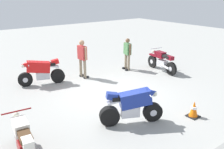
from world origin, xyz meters
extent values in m
plane|color=#9E9E99|center=(0.00, 0.00, 0.00)|extent=(40.00, 40.00, 0.00)
cylinder|color=black|center=(2.46, -2.86, 0.30)|extent=(0.62, 0.32, 0.60)
cylinder|color=black|center=(1.16, -2.48, 0.30)|extent=(0.64, 0.38, 0.60)
cylinder|color=silver|center=(2.46, -2.86, 0.30)|extent=(0.25, 0.23, 0.21)
cylinder|color=silver|center=(1.16, -2.48, 0.30)|extent=(0.25, 0.23, 0.21)
cube|color=silver|center=(1.76, -2.66, 0.40)|extent=(0.62, 0.43, 0.32)
cube|color=red|center=(1.91, -2.70, 0.80)|extent=(1.05, 0.62, 0.57)
cone|color=red|center=(2.41, -2.84, 0.95)|extent=(0.44, 0.43, 0.39)
cube|color=black|center=(1.52, -2.59, 0.87)|extent=(0.65, 0.42, 0.12)
cube|color=red|center=(1.24, -2.50, 0.95)|extent=(0.39, 0.31, 0.23)
cylinder|color=silver|center=(1.26, -2.59, 0.77)|extent=(0.40, 0.20, 0.17)
cylinder|color=silver|center=(1.31, -2.44, 0.77)|extent=(0.40, 0.20, 0.17)
cylinder|color=silver|center=(2.27, -2.80, 0.97)|extent=(0.23, 0.68, 0.04)
sphere|color=silver|center=(2.48, -2.87, 0.90)|extent=(0.16, 0.16, 0.16)
cylinder|color=black|center=(0.27, 2.38, 0.30)|extent=(0.61, 0.41, 0.60)
cylinder|color=black|center=(1.49, 1.80, 0.30)|extent=(0.64, 0.46, 0.60)
cylinder|color=silver|center=(0.27, 2.38, 0.30)|extent=(0.27, 0.25, 0.21)
cylinder|color=silver|center=(1.49, 1.80, 0.30)|extent=(0.27, 0.25, 0.21)
cube|color=silver|center=(0.92, 2.07, 0.40)|extent=(0.63, 0.50, 0.32)
cube|color=navy|center=(0.79, 2.13, 0.80)|extent=(1.05, 0.75, 0.57)
cone|color=navy|center=(0.32, 2.36, 0.95)|extent=(0.47, 0.46, 0.39)
cube|color=black|center=(1.15, 1.96, 0.87)|extent=(0.65, 0.50, 0.12)
cube|color=navy|center=(1.42, 1.83, 0.95)|extent=(0.41, 0.35, 0.23)
cylinder|color=silver|center=(1.41, 1.92, 0.77)|extent=(0.40, 0.25, 0.17)
cylinder|color=silver|center=(1.34, 1.78, 0.77)|extent=(0.40, 0.25, 0.17)
cylinder|color=silver|center=(0.45, 2.30, 0.97)|extent=(0.34, 0.65, 0.04)
sphere|color=silver|center=(0.25, 2.39, 0.90)|extent=(0.16, 0.16, 0.16)
cylinder|color=black|center=(-3.78, -1.55, 0.32)|extent=(0.21, 0.65, 0.64)
cylinder|color=black|center=(-3.57, -0.12, 0.32)|extent=(0.21, 0.65, 0.64)
cylinder|color=silver|center=(-3.78, -1.55, 0.32)|extent=(0.17, 0.24, 0.22)
cylinder|color=silver|center=(-3.57, -0.12, 0.32)|extent=(0.17, 0.24, 0.22)
cube|color=silver|center=(-3.67, -0.79, 0.42)|extent=(0.36, 0.60, 0.32)
cube|color=maroon|center=(-3.70, -0.98, 0.82)|extent=(0.40, 0.60, 0.30)
cube|color=maroon|center=(-3.78, -1.55, 0.67)|extent=(0.22, 0.46, 0.08)
cube|color=black|center=(-3.63, -0.54, 0.84)|extent=(0.35, 0.63, 0.12)
cube|color=maroon|center=(-3.59, -0.24, 0.82)|extent=(0.26, 0.35, 0.18)
cylinder|color=silver|center=(-3.44, -0.41, 0.37)|extent=(0.19, 0.57, 0.16)
cylinder|color=silver|center=(-3.74, -1.31, 1.07)|extent=(0.70, 0.14, 0.04)
sphere|color=silver|center=(-3.78, -1.53, 0.87)|extent=(0.16, 0.16, 0.16)
cylinder|color=black|center=(3.94, 1.16, 0.30)|extent=(0.22, 0.61, 0.60)
cylinder|color=maroon|center=(3.94, 1.16, 0.30)|extent=(0.20, 0.23, 0.21)
cube|color=maroon|center=(4.02, 1.88, 0.40)|extent=(0.34, 0.59, 0.32)
cube|color=white|center=(4.00, 1.68, 0.80)|extent=(0.38, 0.59, 0.30)
cube|color=white|center=(3.94, 1.16, 0.63)|extent=(0.21, 0.45, 0.08)
cube|color=#4C331E|center=(4.05, 2.12, 0.82)|extent=(0.32, 0.62, 0.12)
cube|color=white|center=(4.08, 2.42, 0.80)|extent=(0.25, 0.34, 0.18)
cylinder|color=maroon|center=(3.96, 1.35, 1.05)|extent=(0.70, 0.11, 0.04)
sphere|color=silver|center=(3.94, 1.13, 0.85)|extent=(0.16, 0.16, 0.16)
cylinder|color=gray|center=(-2.51, -2.23, 0.40)|extent=(0.16, 0.16, 0.80)
cube|color=black|center=(-2.45, -2.24, 0.04)|extent=(0.28, 0.15, 0.08)
cylinder|color=gray|center=(-2.44, -1.92, 0.40)|extent=(0.16, 0.16, 0.80)
cube|color=black|center=(-2.38, -1.93, 0.04)|extent=(0.28, 0.15, 0.08)
cube|color=#4C7F4C|center=(-2.47, -2.07, 1.08)|extent=(0.31, 0.49, 0.56)
cylinder|color=brown|center=(-2.53, -2.33, 1.10)|extent=(0.11, 0.11, 0.53)
cylinder|color=brown|center=(-2.42, -1.81, 1.10)|extent=(0.11, 0.11, 0.53)
sphere|color=brown|center=(-2.47, -2.07, 1.50)|extent=(0.22, 0.22, 0.22)
cylinder|color=gray|center=(-0.05, -2.19, 0.44)|extent=(0.14, 0.14, 0.87)
cube|color=black|center=(-0.11, -2.19, 0.04)|extent=(0.26, 0.11, 0.08)
cylinder|color=gray|center=(-0.03, -2.54, 0.44)|extent=(0.14, 0.14, 0.87)
cube|color=black|center=(-0.09, -2.54, 0.04)|extent=(0.26, 0.11, 0.08)
cube|color=#B23333|center=(-0.04, -2.36, 1.18)|extent=(0.24, 0.50, 0.62)
cylinder|color=tan|center=(-0.05, -2.07, 1.20)|extent=(0.09, 0.09, 0.58)
cylinder|color=tan|center=(-0.03, -2.65, 1.20)|extent=(0.09, 0.09, 0.58)
sphere|color=tan|center=(-0.04, -2.36, 1.64)|extent=(0.24, 0.24, 0.24)
cube|color=black|center=(-0.97, 2.99, 0.01)|extent=(0.36, 0.36, 0.03)
cone|color=orange|center=(-0.97, 2.99, 0.28)|extent=(0.28, 0.28, 0.50)
cylinder|color=white|center=(-0.97, 2.99, 0.32)|extent=(0.19, 0.19, 0.08)
camera|label=1|loc=(5.26, 6.95, 3.82)|focal=38.79mm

